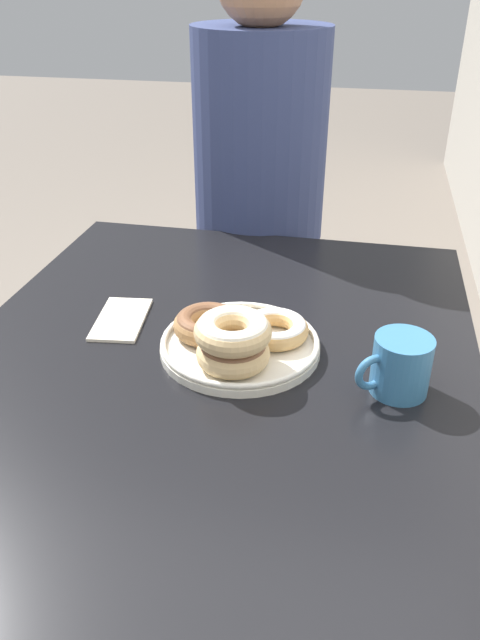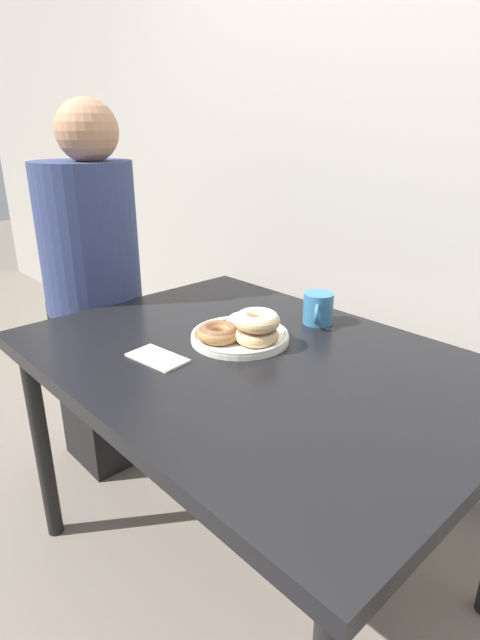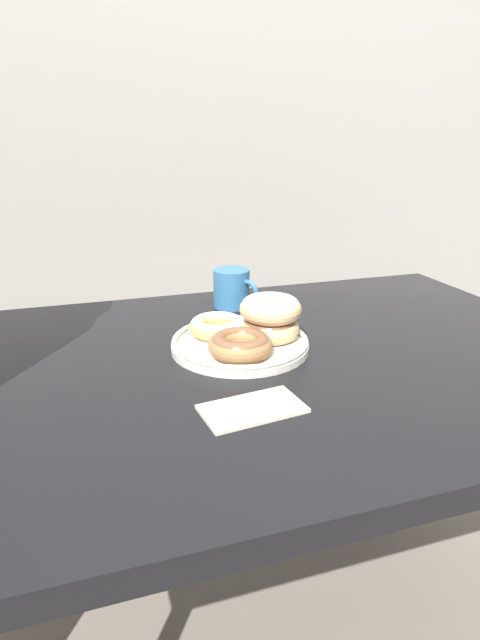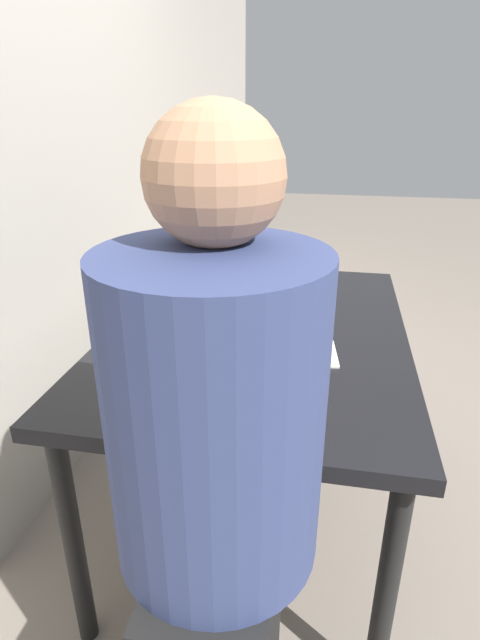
{
  "view_description": "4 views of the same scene",
  "coord_description": "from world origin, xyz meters",
  "px_view_note": "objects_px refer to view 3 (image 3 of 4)",
  "views": [
    {
      "loc": [
        0.78,
        0.56,
        1.3
      ],
      "look_at": [
        -0.09,
        0.38,
        0.78
      ],
      "focal_mm": 35.0,
      "sensor_mm": 36.0,
      "label": 1
    },
    {
      "loc": [
        0.84,
        -0.49,
        1.27
      ],
      "look_at": [
        -0.09,
        0.38,
        0.78
      ],
      "focal_mm": 28.0,
      "sensor_mm": 36.0,
      "label": 2
    },
    {
      "loc": [
        -0.37,
        -0.49,
        1.11
      ],
      "look_at": [
        -0.09,
        0.38,
        0.78
      ],
      "focal_mm": 28.0,
      "sensor_mm": 36.0,
      "label": 3
    },
    {
      "loc": [
        -1.38,
        0.13,
        1.35
      ],
      "look_at": [
        -0.09,
        0.38,
        0.78
      ],
      "focal_mm": 28.0,
      "sensor_mm": 36.0,
      "label": 4
    }
  ],
  "objects_px": {
    "napkin": "(252,409)",
    "donut_plate": "(248,331)",
    "dining_table": "(291,382)",
    "coffee_mug": "(232,288)"
  },
  "relations": [
    {
      "from": "dining_table",
      "to": "donut_plate",
      "type": "height_order",
      "value": "donut_plate"
    },
    {
      "from": "dining_table",
      "to": "napkin",
      "type": "relative_size",
      "value": 7.44
    },
    {
      "from": "dining_table",
      "to": "coffee_mug",
      "type": "relative_size",
      "value": 10.73
    },
    {
      "from": "napkin",
      "to": "donut_plate",
      "type": "bearing_deg",
      "value": 73.13
    },
    {
      "from": "dining_table",
      "to": "donut_plate",
      "type": "relative_size",
      "value": 4.31
    },
    {
      "from": "dining_table",
      "to": "coffee_mug",
      "type": "height_order",
      "value": "coffee_mug"
    },
    {
      "from": "dining_table",
      "to": "donut_plate",
      "type": "distance_m",
      "value": 0.14
    },
    {
      "from": "donut_plate",
      "to": "coffee_mug",
      "type": "height_order",
      "value": "donut_plate"
    },
    {
      "from": "donut_plate",
      "to": "coffee_mug",
      "type": "xyz_separation_m",
      "value": [
        0.05,
        0.26,
        0.01
      ]
    },
    {
      "from": "dining_table",
      "to": "donut_plate",
      "type": "bearing_deg",
      "value": 153.31
    }
  ]
}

